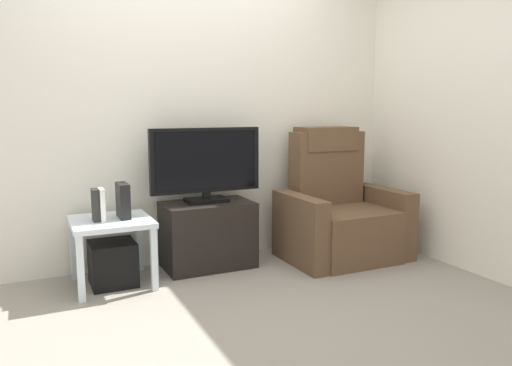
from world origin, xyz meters
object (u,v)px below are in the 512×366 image
Objects in this scene: side_table at (111,230)px; book_leftmost at (96,205)px; book_middle at (102,204)px; tv_stand at (208,234)px; game_console at (123,201)px; television at (206,163)px; subwoofer_box at (113,263)px; recliner_armchair at (339,213)px.

book_leftmost is (-0.10, -0.02, 0.19)m from side_table.
tv_stand is at bearing 8.23° from book_middle.
game_console is (0.15, 0.03, 0.01)m from book_middle.
book_middle is (-0.06, -0.02, 0.19)m from side_table.
game_console is at bearing 6.34° from side_table.
television is 2.83× the size of subwoofer_box.
recliner_armchair is 1.86m from subwoofer_box.
side_table is 0.22m from game_console.
tv_stand reaches higher than side_table.
tv_stand is at bearing 163.68° from recliner_armchair.
book_middle reaches higher than side_table.
book_middle is 0.15m from game_console.
tv_stand is at bearing 7.38° from subwoofer_box.
book_middle reaches higher than tv_stand.
tv_stand is at bearing 7.38° from side_table.
recliner_armchair reaches higher than subwoofer_box.
television reaches higher than side_table.
book_middle is (-0.06, -0.02, 0.43)m from subwoofer_box.
tv_stand is 0.79× the size of television.
game_console is (-0.66, -0.09, 0.34)m from tv_stand.
side_table is 0.21m from book_leftmost.
book_middle is at bearing -168.67° from game_console.
television is at bearing 9.56° from book_middle.
television is at bearing 9.15° from game_console.
book_leftmost is at bearing 180.00° from book_middle.
book_middle is at bearing 0.00° from book_leftmost.
game_console reaches higher than book_leftmost.
television is 0.87m from side_table.
television reaches higher than book_leftmost.
game_console is at bearing 11.33° from book_middle.
game_console is (0.09, 0.01, 0.44)m from subwoofer_box.
tv_stand is 0.64× the size of recliner_armchair.
side_table is 2.39× the size of book_middle.
subwoofer_box is at bearing -171.18° from television.
recliner_armchair is (1.09, -0.20, 0.11)m from tv_stand.
book_leftmost is (-0.10, -0.02, 0.43)m from subwoofer_box.
subwoofer_box is at bearing 18.50° from book_middle.
book_middle is at bearing -170.44° from television.
game_console is at bearing 8.97° from book_leftmost.
recliner_armchair is at bearing -3.18° from subwoofer_box.
game_console is at bearing 170.33° from recliner_armchair.
side_table reaches higher than subwoofer_box.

